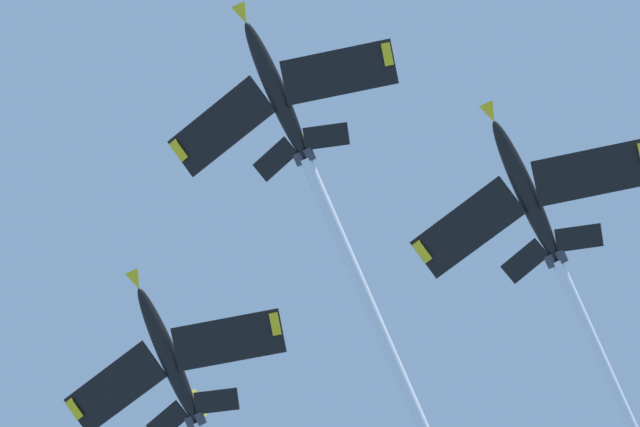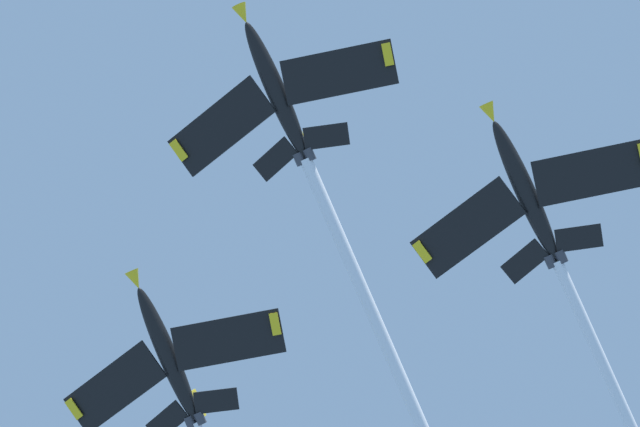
% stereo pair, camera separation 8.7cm
% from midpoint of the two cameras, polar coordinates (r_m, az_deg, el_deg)
% --- Properties ---
extents(jet_lead, '(20.12, 41.14, 20.87)m').
position_cam_midpoint_polar(jet_lead, '(116.44, 0.07, 0.74)').
color(jet_lead, black).
extents(jet_left_wing, '(20.12, 43.79, 22.43)m').
position_cam_midpoint_polar(jet_left_wing, '(115.26, 9.85, -3.15)').
color(jet_left_wing, black).
extents(jet_right_wing, '(20.12, 41.00, 20.73)m').
position_cam_midpoint_polar(jet_right_wing, '(120.77, -4.88, -8.01)').
color(jet_right_wing, black).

